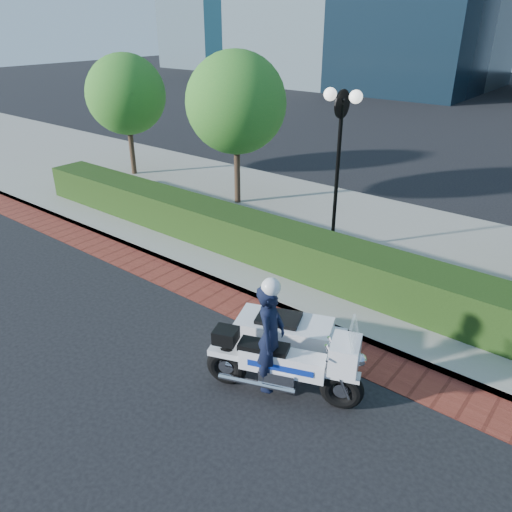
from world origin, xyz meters
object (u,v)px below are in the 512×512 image
Objects in this scene: tree_a at (126,94)px; lamppost at (339,147)px; police_motorcycle at (282,344)px; tree_b at (236,103)px.

lamppost is at bearing -7.41° from tree_a.
lamppost reaches higher than police_motorcycle.
lamppost is 0.92× the size of tree_a.
tree_b reaches higher than police_motorcycle.
tree_b reaches higher than tree_a.
tree_b reaches higher than lamppost.
tree_b is at bearing 0.00° from tree_a.
tree_a reaches higher than police_motorcycle.
tree_a is 0.94× the size of tree_b.
lamppost is 0.86× the size of tree_b.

